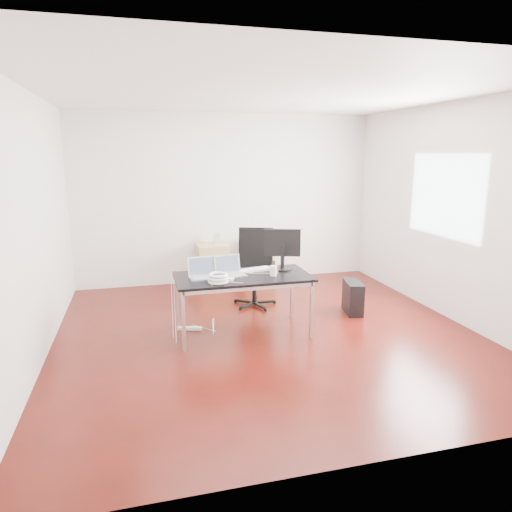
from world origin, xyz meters
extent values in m
plane|color=#3A0B06|center=(0.00, 0.00, 0.00)|extent=(5.00, 5.00, 0.00)
plane|color=silver|center=(0.00, 0.00, 2.80)|extent=(5.00, 5.00, 0.00)
plane|color=silver|center=(0.00, 2.50, 1.40)|extent=(5.00, 0.00, 5.00)
plane|color=silver|center=(0.00, -2.50, 1.40)|extent=(5.00, 0.00, 5.00)
plane|color=silver|center=(-2.50, 0.00, 1.40)|extent=(0.00, 5.00, 5.00)
plane|color=silver|center=(2.50, 0.00, 1.40)|extent=(0.00, 5.00, 5.00)
plane|color=white|center=(2.48, 0.20, 1.60)|extent=(0.00, 1.50, 1.50)
cube|color=black|center=(-0.29, 0.08, 0.71)|extent=(1.60, 0.80, 0.03)
cube|color=silver|center=(-1.04, -0.27, 0.35)|extent=(0.04, 0.04, 0.70)
cube|color=silver|center=(-1.04, 0.43, 0.35)|extent=(0.04, 0.04, 0.70)
cube|color=silver|center=(0.46, -0.27, 0.35)|extent=(0.04, 0.04, 0.70)
cube|color=silver|center=(0.46, 0.43, 0.35)|extent=(0.04, 0.04, 0.70)
cylinder|color=black|center=(0.11, 1.06, 0.23)|extent=(0.06, 0.06, 0.47)
cube|color=black|center=(0.11, 1.06, 0.50)|extent=(0.61, 0.59, 0.06)
cube|color=black|center=(0.18, 1.27, 0.81)|extent=(0.47, 0.25, 0.55)
cube|color=tan|center=(-0.30, 2.23, 0.35)|extent=(0.50, 0.50, 0.70)
cube|color=tan|center=(0.46, 2.23, 0.35)|extent=(0.50, 0.50, 0.70)
cube|color=black|center=(1.34, 0.42, 0.22)|extent=(0.29, 0.48, 0.44)
cylinder|color=black|center=(-0.20, 2.19, 0.14)|extent=(0.31, 0.31, 0.28)
cube|color=white|center=(-0.91, 0.35, 0.02)|extent=(0.30, 0.14, 0.04)
cube|color=silver|center=(-0.75, 0.06, 0.74)|extent=(0.35, 0.25, 0.01)
cube|color=silver|center=(-0.76, 0.18, 0.85)|extent=(0.33, 0.07, 0.22)
cube|color=#475166|center=(-0.76, 0.17, 0.85)|extent=(0.29, 0.06, 0.18)
cube|color=silver|center=(-0.42, 0.09, 0.74)|extent=(0.37, 0.29, 0.01)
cube|color=silver|center=(-0.45, 0.20, 0.85)|extent=(0.33, 0.11, 0.22)
cube|color=#475166|center=(-0.45, 0.19, 0.85)|extent=(0.29, 0.10, 0.18)
cylinder|color=black|center=(0.26, 0.24, 0.74)|extent=(0.26, 0.26, 0.02)
cylinder|color=black|center=(0.26, 0.24, 0.90)|extent=(0.05, 0.05, 0.30)
cube|color=black|center=(0.26, 0.25, 1.07)|extent=(0.44, 0.19, 0.34)
cube|color=#475166|center=(0.26, 0.28, 1.07)|extent=(0.38, 0.13, 0.29)
cube|color=white|center=(-0.09, 0.28, 0.74)|extent=(0.46, 0.25, 0.02)
cylinder|color=white|center=(0.06, -0.02, 0.79)|extent=(0.09, 0.09, 0.12)
cylinder|color=#4F2A1B|center=(0.11, 0.05, 0.78)|extent=(0.09, 0.09, 0.10)
torus|color=white|center=(-0.62, -0.16, 0.75)|extent=(0.24, 0.24, 0.04)
torus|color=white|center=(-0.62, -0.16, 0.78)|extent=(0.23, 0.23, 0.04)
torus|color=white|center=(-0.62, -0.16, 0.82)|extent=(0.22, 0.22, 0.04)
cube|color=white|center=(-0.47, -0.11, 0.74)|extent=(0.09, 0.09, 0.03)
cube|color=#9E9E9E|center=(-0.22, 2.26, 0.79)|extent=(0.09, 0.08, 0.18)
cube|color=black|center=(0.52, 2.17, 0.74)|extent=(0.34, 0.29, 0.09)
camera|label=1|loc=(-1.46, -5.04, 2.14)|focal=32.00mm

